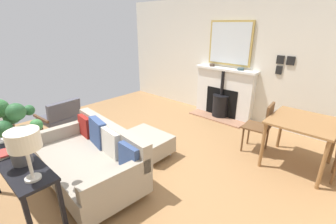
{
  "coord_description": "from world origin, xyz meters",
  "views": [
    {
      "loc": [
        1.95,
        2.67,
        2.09
      ],
      "look_at": [
        -0.8,
        0.18,
        0.65
      ],
      "focal_mm": 24.82,
      "sensor_mm": 36.0,
      "label": 1
    }
  ],
  "objects_px": {
    "armchair_accent": "(61,116)",
    "dining_chair_near_fireplace": "(262,124)",
    "fireplace": "(223,96)",
    "mantel_bowl_near": "(212,65)",
    "book_stack": "(10,152)",
    "ottoman": "(148,142)",
    "mantel_bowl_far": "(241,69)",
    "sofa": "(92,159)",
    "dining_table": "(303,127)",
    "potted_plant": "(10,126)",
    "console_table": "(17,166)",
    "table_lamp_far_end": "(24,142)"
  },
  "relations": [
    {
      "from": "ottoman",
      "to": "table_lamp_far_end",
      "type": "bearing_deg",
      "value": 14.05
    },
    {
      "from": "ottoman",
      "to": "sofa",
      "type": "bearing_deg",
      "value": -3.35
    },
    {
      "from": "armchair_accent",
      "to": "dining_table",
      "type": "xyz_separation_m",
      "value": [
        -2.0,
        3.56,
        0.2
      ]
    },
    {
      "from": "ottoman",
      "to": "potted_plant",
      "type": "bearing_deg",
      "value": 3.08
    },
    {
      "from": "mantel_bowl_far",
      "to": "armchair_accent",
      "type": "relative_size",
      "value": 0.18
    },
    {
      "from": "potted_plant",
      "to": "dining_chair_near_fireplace",
      "type": "bearing_deg",
      "value": 158.23
    },
    {
      "from": "potted_plant",
      "to": "dining_chair_near_fireplace",
      "type": "distance_m",
      "value": 3.47
    },
    {
      "from": "potted_plant",
      "to": "console_table",
      "type": "bearing_deg",
      "value": -90.55
    },
    {
      "from": "console_table",
      "to": "potted_plant",
      "type": "distance_m",
      "value": 0.55
    },
    {
      "from": "armchair_accent",
      "to": "dining_chair_near_fireplace",
      "type": "relative_size",
      "value": 0.89
    },
    {
      "from": "sofa",
      "to": "ottoman",
      "type": "relative_size",
      "value": 2.25
    },
    {
      "from": "mantel_bowl_near",
      "to": "dining_table",
      "type": "distance_m",
      "value": 2.54
    },
    {
      "from": "ottoman",
      "to": "book_stack",
      "type": "height_order",
      "value": "book_stack"
    },
    {
      "from": "mantel_bowl_far",
      "to": "sofa",
      "type": "xyz_separation_m",
      "value": [
        3.36,
        -0.45,
        -0.82
      ]
    },
    {
      "from": "fireplace",
      "to": "sofa",
      "type": "xyz_separation_m",
      "value": [
        3.35,
        -0.1,
        -0.16
      ]
    },
    {
      "from": "console_table",
      "to": "book_stack",
      "type": "xyz_separation_m",
      "value": [
        0.0,
        -0.12,
        0.13
      ]
    },
    {
      "from": "mantel_bowl_near",
      "to": "ottoman",
      "type": "xyz_separation_m",
      "value": [
        2.37,
        0.31,
        -0.94
      ]
    },
    {
      "from": "fireplace",
      "to": "armchair_accent",
      "type": "xyz_separation_m",
      "value": [
        3.05,
        -1.66,
        -0.04
      ]
    },
    {
      "from": "fireplace",
      "to": "book_stack",
      "type": "bearing_deg",
      "value": -3.13
    },
    {
      "from": "potted_plant",
      "to": "dining_table",
      "type": "distance_m",
      "value": 3.69
    },
    {
      "from": "sofa",
      "to": "console_table",
      "type": "xyz_separation_m",
      "value": [
        0.85,
        -0.01,
        0.31
      ]
    },
    {
      "from": "fireplace",
      "to": "ottoman",
      "type": "bearing_deg",
      "value": -1.02
    },
    {
      "from": "fireplace",
      "to": "sofa",
      "type": "bearing_deg",
      "value": -1.71
    },
    {
      "from": "mantel_bowl_near",
      "to": "sofa",
      "type": "bearing_deg",
      "value": 4.37
    },
    {
      "from": "mantel_bowl_far",
      "to": "potted_plant",
      "type": "distance_m",
      "value": 4.22
    },
    {
      "from": "ottoman",
      "to": "table_lamp_far_end",
      "type": "relative_size",
      "value": 1.62
    },
    {
      "from": "fireplace",
      "to": "mantel_bowl_near",
      "type": "xyz_separation_m",
      "value": [
        -0.01,
        -0.36,
        0.67
      ]
    },
    {
      "from": "mantel_bowl_far",
      "to": "table_lamp_far_end",
      "type": "bearing_deg",
      "value": 0.93
    },
    {
      "from": "armchair_accent",
      "to": "mantel_bowl_far",
      "type": "bearing_deg",
      "value": 146.71
    },
    {
      "from": "mantel_bowl_far",
      "to": "armchair_accent",
      "type": "distance_m",
      "value": 3.73
    },
    {
      "from": "table_lamp_far_end",
      "to": "dining_table",
      "type": "relative_size",
      "value": 0.53
    },
    {
      "from": "mantel_bowl_far",
      "to": "dining_table",
      "type": "relative_size",
      "value": 0.15
    },
    {
      "from": "table_lamp_far_end",
      "to": "potted_plant",
      "type": "distance_m",
      "value": 0.36
    },
    {
      "from": "ottoman",
      "to": "dining_chair_near_fireplace",
      "type": "relative_size",
      "value": 0.9
    },
    {
      "from": "sofa",
      "to": "armchair_accent",
      "type": "distance_m",
      "value": 1.59
    },
    {
      "from": "mantel_bowl_near",
      "to": "armchair_accent",
      "type": "relative_size",
      "value": 0.15
    },
    {
      "from": "fireplace",
      "to": "mantel_bowl_near",
      "type": "distance_m",
      "value": 0.76
    },
    {
      "from": "table_lamp_far_end",
      "to": "dining_chair_near_fireplace",
      "type": "relative_size",
      "value": 0.55
    },
    {
      "from": "potted_plant",
      "to": "table_lamp_far_end",
      "type": "bearing_deg",
      "value": 90.25
    },
    {
      "from": "console_table",
      "to": "book_stack",
      "type": "distance_m",
      "value": 0.18
    },
    {
      "from": "dining_table",
      "to": "book_stack",
      "type": "bearing_deg",
      "value": -34.0
    },
    {
      "from": "dining_table",
      "to": "dining_chair_near_fireplace",
      "type": "height_order",
      "value": "dining_chair_near_fireplace"
    },
    {
      "from": "mantel_bowl_near",
      "to": "console_table",
      "type": "height_order",
      "value": "mantel_bowl_near"
    },
    {
      "from": "book_stack",
      "to": "mantel_bowl_near",
      "type": "bearing_deg",
      "value": -178.27
    },
    {
      "from": "fireplace",
      "to": "ottoman",
      "type": "distance_m",
      "value": 2.37
    },
    {
      "from": "mantel_bowl_near",
      "to": "sofa",
      "type": "distance_m",
      "value": 3.47
    },
    {
      "from": "fireplace",
      "to": "dining_table",
      "type": "height_order",
      "value": "fireplace"
    },
    {
      "from": "fireplace",
      "to": "book_stack",
      "type": "relative_size",
      "value": 4.88
    },
    {
      "from": "armchair_accent",
      "to": "dining_table",
      "type": "distance_m",
      "value": 4.08
    },
    {
      "from": "mantel_bowl_near",
      "to": "ottoman",
      "type": "height_order",
      "value": "mantel_bowl_near"
    }
  ]
}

